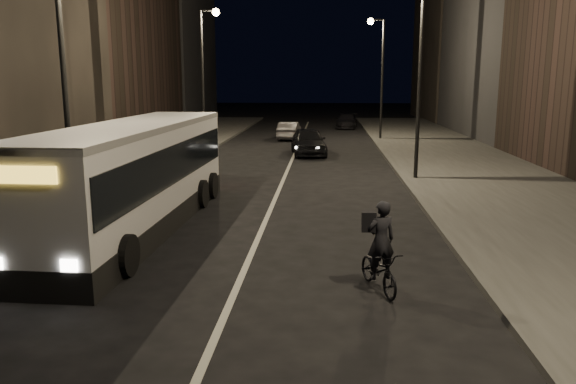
% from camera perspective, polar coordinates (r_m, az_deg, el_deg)
% --- Properties ---
extents(ground, '(180.00, 180.00, 0.00)m').
position_cam_1_polar(ground, '(12.56, -4.68, -8.41)').
color(ground, black).
rests_on(ground, ground).
extents(sidewalk_right, '(7.00, 70.00, 0.16)m').
position_cam_1_polar(sidewalk_right, '(26.86, 18.28, 1.91)').
color(sidewalk_right, '#323230').
rests_on(sidewalk_right, ground).
extents(sidewalk_left, '(7.00, 70.00, 0.16)m').
position_cam_1_polar(sidewalk_left, '(27.98, -17.79, 2.30)').
color(sidewalk_left, '#323230').
rests_on(sidewalk_left, ground).
extents(streetlight_right_mid, '(1.20, 0.44, 8.12)m').
position_cam_1_polar(streetlight_right_mid, '(23.96, 12.72, 13.81)').
color(streetlight_right_mid, black).
rests_on(streetlight_right_mid, sidewalk_right).
extents(streetlight_right_far, '(1.20, 0.44, 8.12)m').
position_cam_1_polar(streetlight_right_far, '(39.85, 9.20, 12.88)').
color(streetlight_right_far, black).
rests_on(streetlight_right_far, sidewalk_right).
extents(streetlight_left_near, '(1.20, 0.44, 8.12)m').
position_cam_1_polar(streetlight_left_near, '(17.26, -21.25, 14.36)').
color(streetlight_left_near, black).
rests_on(streetlight_left_near, sidewalk_left).
extents(streetlight_left_far, '(1.20, 0.44, 8.12)m').
position_cam_1_polar(streetlight_left_far, '(34.44, -8.29, 13.16)').
color(streetlight_left_far, black).
rests_on(streetlight_left_far, sidewalk_left).
extents(city_bus, '(2.88, 11.30, 3.03)m').
position_cam_1_polar(city_bus, '(16.55, -15.25, 1.96)').
color(city_bus, silver).
rests_on(city_bus, ground).
extents(cyclist_on_bicycle, '(1.09, 1.77, 1.92)m').
position_cam_1_polar(cyclist_on_bicycle, '(11.55, 9.28, -6.95)').
color(cyclist_on_bicycle, black).
rests_on(cyclist_on_bicycle, ground).
extents(car_near, '(2.36, 4.70, 1.54)m').
position_cam_1_polar(car_near, '(32.03, 2.08, 5.18)').
color(car_near, black).
rests_on(car_near, ground).
extents(car_mid, '(1.54, 3.88, 1.26)m').
position_cam_1_polar(car_mid, '(40.20, 0.13, 6.26)').
color(car_mid, '#3B3B3D').
rests_on(car_mid, ground).
extents(car_far, '(2.15, 4.46, 1.25)m').
position_cam_1_polar(car_far, '(49.81, 6.00, 7.19)').
color(car_far, black).
rests_on(car_far, ground).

